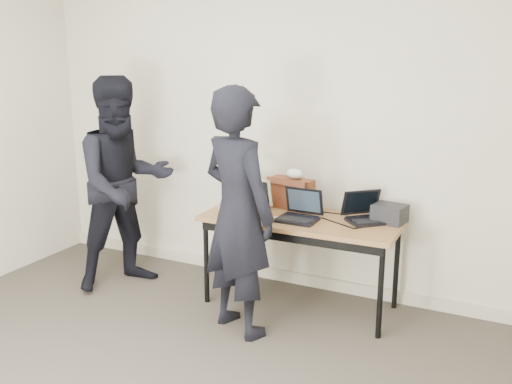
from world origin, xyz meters
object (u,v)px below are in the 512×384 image
Objects in this scene: person_typist at (238,213)px; desk at (301,225)px; laptop_right at (366,214)px; equipment_box at (390,213)px; person_observer at (124,184)px; laptop_beige at (247,204)px; laptop_center at (300,213)px; leather_satchel at (291,193)px.

desk is at bearing -92.60° from person_typist.
equipment_box is (0.17, 0.04, 0.02)m from laptop_right.
laptop_beige is at bearing -45.89° from person_observer.
person_typist is (0.22, -0.56, 0.10)m from laptop_beige.
desk is at bearing 155.87° from laptop_right.
laptop_beige is at bearing -47.08° from person_typist.
laptop_center is 1.30× the size of equipment_box.
equipment_box is 0.13× the size of person_typist.
laptop_right is at bearing -166.58° from equipment_box.
laptop_center is at bearing -94.72° from person_typist.
laptop_right is at bearing -48.13° from person_observer.
laptop_right reaches higher than equipment_box.
leather_satchel is (-0.18, 0.23, 0.19)m from desk.
laptop_right is at bearing -113.61° from person_typist.
leather_satchel reaches higher than laptop_right.
person_typist is at bearing -115.36° from desk.
person_typist is (-0.07, -0.78, 0.03)m from leather_satchel.
leather_satchel is at bearing 127.46° from desk.
laptop_beige is 0.61m from person_typist.
laptop_center reaches higher than desk.
person_observer reaches higher than equipment_box.
leather_satchel is (0.28, 0.22, 0.08)m from laptop_beige.
laptop_beige is 1.68× the size of equipment_box.
person_observer is at bearing -171.90° from desk.
desk is at bearing 16.19° from laptop_beige.
desk is 0.50m from laptop_right.
equipment_box is at bearing 20.99° from laptop_center.
desk is 3.93× the size of leather_satchel.
laptop_beige reaches higher than desk.
laptop_center is 0.72× the size of laptop_right.
laptop_right is 0.17m from equipment_box.
person_typist is 0.99× the size of person_observer.
person_typist is (-0.25, -0.55, 0.21)m from desk.
person_typist is (-0.71, -0.70, 0.10)m from laptop_right.
laptop_center is (0.47, -0.05, 0.00)m from laptop_beige.
laptop_right is (0.92, 0.14, -0.00)m from laptop_beige.
person_observer reaches higher than desk.
laptop_center is (0.01, -0.04, 0.11)m from desk.
desk is 1.52m from person_observer.
person_observer is at bearing -168.52° from equipment_box.
laptop_center is 0.17× the size of person_observer.
leather_satchel is 0.78m from person_typist.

